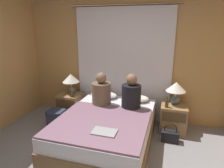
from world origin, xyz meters
TOP-DOWN VIEW (x-y plane):
  - wall_back at (0.00, 2.10)m, footprint 4.23×0.06m
  - curtain_panel at (0.00, 2.04)m, footprint 2.14×0.03m
  - bed at (0.00, 1.00)m, footprint 1.44×1.96m
  - nightstand_left at (-1.06, 1.72)m, footprint 0.46×0.46m
  - nightstand_right at (1.06, 1.72)m, footprint 0.46×0.46m
  - lamp_left at (-1.06, 1.80)m, footprint 0.35×0.35m
  - lamp_right at (1.06, 1.80)m, footprint 0.35×0.35m
  - pillow_left at (-0.32, 1.78)m, footprint 0.54×0.34m
  - pillow_right at (0.32, 1.78)m, footprint 0.54×0.34m
  - blanket_on_bed at (0.00, 0.71)m, footprint 1.38×1.32m
  - person_left_in_bed at (-0.23, 1.41)m, footprint 0.35×0.35m
  - person_right_in_bed at (0.32, 1.41)m, footprint 0.34×0.34m
  - beer_bottle_on_left_stand at (-0.95, 1.59)m, footprint 0.07×0.07m
  - beer_bottle_on_right_stand at (0.92, 1.59)m, footprint 0.06×0.06m
  - laptop_on_bed at (0.16, 0.43)m, footprint 0.33×0.22m
  - backpack_on_floor at (-1.09, 1.20)m, footprint 0.31×0.27m
  - handbag_on_floor at (1.02, 1.33)m, footprint 0.29×0.16m

SIDE VIEW (x-z plane):
  - handbag_on_floor at x=1.02m, z-range -0.06..0.27m
  - backpack_on_floor at x=-1.09m, z-range 0.02..0.38m
  - bed at x=0.00m, z-range 0.00..0.49m
  - nightstand_left at x=-1.06m, z-range 0.00..0.51m
  - nightstand_right at x=1.06m, z-range 0.00..0.51m
  - blanket_on_bed at x=0.00m, z-range 0.49..0.52m
  - laptop_on_bed at x=0.16m, z-range 0.52..0.54m
  - pillow_left at x=-0.32m, z-range 0.49..0.61m
  - pillow_right at x=0.32m, z-range 0.49..0.61m
  - beer_bottle_on_right_stand at x=0.92m, z-range 0.48..0.69m
  - beer_bottle_on_left_stand at x=-0.95m, z-range 0.48..0.71m
  - person_left_in_bed at x=-0.23m, z-range 0.43..1.04m
  - person_right_in_bed at x=0.32m, z-range 0.43..1.05m
  - lamp_left at x=-1.06m, z-range 0.59..1.01m
  - lamp_right at x=1.06m, z-range 0.59..1.01m
  - curtain_panel at x=0.00m, z-range 0.00..2.28m
  - wall_back at x=0.00m, z-range 0.00..2.50m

